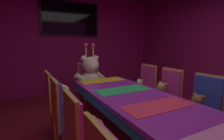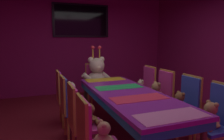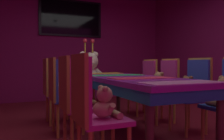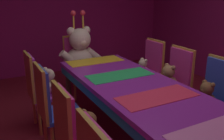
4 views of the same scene
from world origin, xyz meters
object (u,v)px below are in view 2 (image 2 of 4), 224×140
(chair_left_0, at_px, (90,136))
(teddy_left_1, at_px, (90,116))
(chair_left_2, at_px, (68,101))
(chair_right_1, at_px, (187,101))
(teddy_right_1, at_px, (179,103))
(chair_right_3, at_px, (147,85))
(chair_right_0, at_px, (219,114))
(teddy_right_2, at_px, (156,92))
(teddy_left_3, at_px, (71,92))
(teddy_right_3, at_px, (140,87))
(king_teddy_bear, at_px, (97,74))
(chair_right_2, at_px, (163,92))
(throne_chair, at_px, (95,80))
(chair_left_1, at_px, (78,116))
(teddy_right_0, at_px, (210,116))
(banquet_table, at_px, (128,98))
(teddy_left_0, at_px, (104,136))
(chair_left_3, at_px, (63,93))
(wall_tv, at_px, (81,21))

(chair_left_0, bearing_deg, teddy_left_1, 76.07)
(chair_left_2, height_order, chair_right_1, same)
(teddy_right_1, height_order, chair_right_3, chair_right_3)
(chair_right_1, bearing_deg, chair_right_0, 87.34)
(teddy_right_2, distance_m, chair_right_3, 0.62)
(chair_left_0, height_order, teddy_left_3, chair_left_0)
(teddy_left_3, relative_size, teddy_right_2, 0.99)
(teddy_left_1, xyz_separation_m, chair_right_3, (1.53, 1.24, 0.02))
(teddy_left_1, bearing_deg, teddy_right_3, 41.73)
(chair_right_0, distance_m, king_teddy_bear, 2.65)
(chair_left_2, height_order, chair_right_2, same)
(teddy_right_1, xyz_separation_m, throne_chair, (-0.71, 2.08, 0.01))
(chair_right_3, bearing_deg, chair_right_2, 88.65)
(chair_left_1, bearing_deg, throne_chair, 68.71)
(teddy_left_3, relative_size, teddy_right_0, 1.01)
(banquet_table, height_order, teddy_left_0, banquet_table)
(chair_left_3, distance_m, teddy_right_1, 1.96)
(teddy_right_2, distance_m, teddy_right_3, 0.60)
(chair_right_0, bearing_deg, teddy_right_2, -83.43)
(chair_left_0, bearing_deg, teddy_right_0, 0.15)
(chair_right_1, distance_m, king_teddy_bear, 2.09)
(teddy_left_1, relative_size, teddy_right_2, 0.87)
(chair_left_1, xyz_separation_m, wall_tv, (0.82, 3.43, 1.45))
(chair_left_0, relative_size, teddy_left_3, 2.89)
(teddy_left_1, height_order, throne_chair, throne_chair)
(chair_left_3, xyz_separation_m, wall_tv, (0.84, 2.22, 1.45))
(teddy_left_0, relative_size, throne_chair, 0.29)
(chair_left_0, height_order, throne_chair, same)
(teddy_right_0, bearing_deg, teddy_left_0, 0.17)
(teddy_left_3, bearing_deg, throne_chair, 51.99)
(king_teddy_bear, bearing_deg, throne_chair, 180.00)
(teddy_left_1, relative_size, chair_right_2, 0.30)
(throne_chair, bearing_deg, chair_left_0, -17.00)
(teddy_left_1, xyz_separation_m, throne_chair, (0.68, 2.11, 0.02))
(chair_left_3, bearing_deg, chair_right_2, -18.94)
(teddy_left_0, height_order, teddy_right_3, teddy_left_0)
(wall_tv, bearing_deg, king_teddy_bear, -90.00)
(banquet_table, height_order, wall_tv, wall_tv)
(banquet_table, distance_m, teddy_right_3, 1.16)
(chair_left_2, xyz_separation_m, teddy_left_3, (0.14, 0.57, -0.00))
(teddy_right_1, bearing_deg, chair_left_2, -21.39)
(chair_left_1, xyz_separation_m, teddy_right_3, (1.53, 1.24, -0.03))
(teddy_right_2, relative_size, wall_tv, 0.22)
(chair_right_1, xyz_separation_m, chair_right_3, (-0.01, 1.20, 0.00))
(chair_left_0, relative_size, teddy_left_0, 3.46)
(chair_left_0, xyz_separation_m, teddy_right_2, (1.51, 1.22, 0.00))
(chair_right_0, relative_size, chair_right_2, 1.00)
(chair_left_1, relative_size, chair_right_0, 1.00)
(banquet_table, xyz_separation_m, chair_left_2, (-0.84, 0.32, -0.06))
(chair_left_0, bearing_deg, chair_left_2, 90.84)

